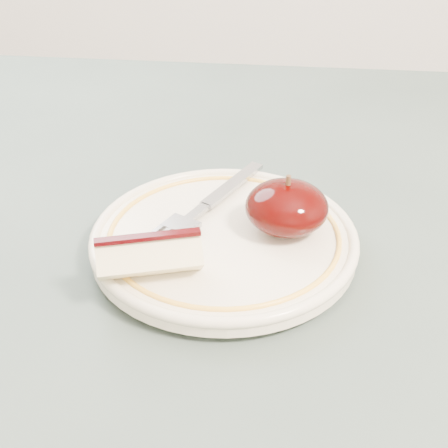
# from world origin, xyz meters

# --- Properties ---
(table) EXTENTS (0.90, 0.90, 0.75)m
(table) POSITION_xyz_m (0.00, 0.00, 0.66)
(table) COLOR brown
(table) RESTS_ON ground
(plate) EXTENTS (0.22, 0.22, 0.02)m
(plate) POSITION_xyz_m (-0.01, -0.01, 0.76)
(plate) COLOR beige
(plate) RESTS_ON table
(apple_half) EXTENTS (0.07, 0.06, 0.05)m
(apple_half) POSITION_xyz_m (0.04, 0.00, 0.79)
(apple_half) COLOR black
(apple_half) RESTS_ON plate
(apple_wedge) EXTENTS (0.08, 0.05, 0.04)m
(apple_wedge) POSITION_xyz_m (-0.05, -0.07, 0.79)
(apple_wedge) COLOR beige
(apple_wedge) RESTS_ON plate
(fork) EXTENTS (0.09, 0.16, 0.00)m
(fork) POSITION_xyz_m (-0.03, 0.02, 0.77)
(fork) COLOR #94979D
(fork) RESTS_ON plate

